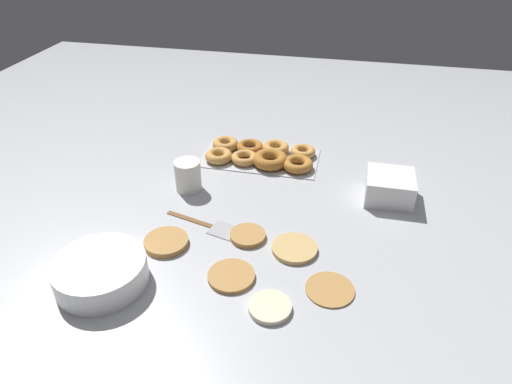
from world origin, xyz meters
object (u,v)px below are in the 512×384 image
Objects in this scene: pancake_0 at (231,276)px; pancake_4 at (248,235)px; pancake_3 at (166,242)px; batter_bowl at (101,272)px; donut_tray at (261,155)px; paper_cup at (188,176)px; spatula at (222,229)px; pancake_5 at (270,307)px; container_stack at (389,187)px; pancake_1 at (295,248)px; pancake_2 at (330,289)px.

pancake_4 reaches higher than pancake_0.
pancake_3 is at bearing -22.69° from pancake_0.
donut_tray is at bearing -110.47° from batter_bowl.
paper_cup is at bearing -98.55° from batter_bowl.
pancake_4 is 0.36× the size of spatula.
container_stack is (-0.25, -0.48, 0.03)m from pancake_5.
pancake_1 is at bearing -135.56° from pancake_0.
pancake_5 is at bearing 34.56° from pancake_2.
pancake_1 is at bearing -50.44° from pancake_2.
donut_tray reaches higher than pancake_2.
pancake_4 is 0.44m from container_stack.
batter_bowl is 2.25× the size of paper_cup.
spatula is (-0.15, 0.17, -0.04)m from paper_cup.
pancake_3 is 0.54× the size of batter_bowl.
pancake_3 is at bearing 73.04° from donut_tray.
pancake_3 is 0.84× the size of container_stack.
batter_bowl reaches higher than donut_tray.
pancake_0 is 0.82× the size of container_stack.
pancake_0 is 0.29× the size of donut_tray.
container_stack is at bearing -172.54° from paper_cup.
donut_tray reaches higher than pancake_5.
pancake_5 is (-0.10, 0.22, -0.00)m from pancake_4.
batter_bowl reaches higher than pancake_2.
pancake_3 is at bearing 8.24° from pancake_1.
paper_cup reaches higher than pancake_3.
spatula is at bearing -10.97° from pancake_1.
pancake_5 is (0.12, 0.08, 0.00)m from pancake_2.
batter_bowl reaches higher than spatula.
spatula is at bearing -27.80° from pancake_2.
pancake_0 is 0.98× the size of pancake_3.
container_stack is at bearing 160.21° from donut_tray.
pancake_0 is at bearing 2.22° from pancake_2.
donut_tray is (0.15, -0.62, 0.01)m from pancake_5.
container_stack reaches higher than pancake_5.
paper_cup is at bearing 51.73° from donut_tray.
pancake_4 is (0.22, -0.14, 0.00)m from pancake_2.
pancake_5 is 0.29m from spatula.
pancake_3 is 1.19× the size of pancake_5.
spatula is (0.42, 0.24, -0.04)m from container_stack.
pancake_2 is at bearing 71.64° from container_stack.
container_stack is 0.51× the size of spatula.
pancake_0 is at bearing -52.07° from spatula.
pancake_0 is at bearing 48.88° from container_stack.
pancake_0 is 0.13m from pancake_5.
container_stack is (-0.23, -0.28, 0.03)m from pancake_1.
container_stack is (-0.63, -0.48, 0.01)m from batter_bowl.
paper_cup reaches higher than donut_tray.
batter_bowl is (0.41, 0.20, 0.03)m from pancake_1.
batter_bowl reaches higher than pancake_0.
batter_bowl is (0.09, 0.16, 0.02)m from pancake_3.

